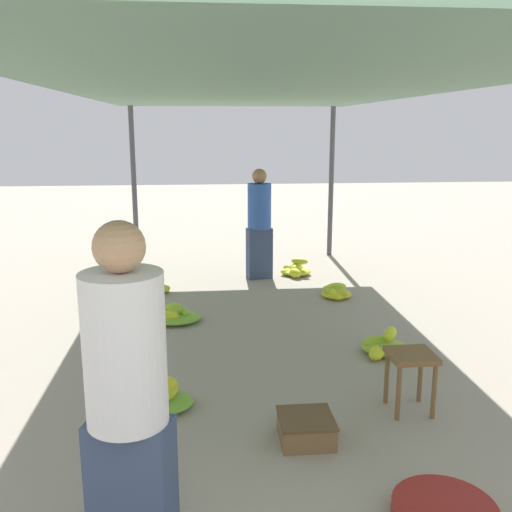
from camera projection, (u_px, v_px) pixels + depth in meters
The scene contains 13 objects.
canopy_post_back_left at pixel (134, 185), 9.12m from camera, with size 0.08×0.08×2.45m, color #4C4C51.
canopy_post_back_right at pixel (331, 183), 9.42m from camera, with size 0.08×0.08×2.45m, color #4C4C51.
canopy_tarp at pixel (257, 90), 5.35m from camera, with size 3.62×7.92×0.04m, color #567A60.
vendor_foreground at pixel (128, 402), 2.60m from camera, with size 0.46×0.46×1.75m.
stool at pixel (411, 365), 4.32m from camera, with size 0.34×0.34×0.47m.
banana_pile_left_0 at pixel (161, 397), 4.41m from camera, with size 0.52×0.40×0.26m.
banana_pile_left_1 at pixel (147, 287), 7.47m from camera, with size 0.62×0.58×0.32m.
banana_pile_left_2 at pixel (175, 314), 6.37m from camera, with size 0.55×0.48×0.22m.
banana_pile_right_0 at pixel (335, 292), 7.26m from camera, with size 0.38×0.48×0.18m.
banana_pile_right_1 at pixel (383, 347), 5.47m from camera, with size 0.49×0.50×0.26m.
banana_pile_right_2 at pixel (295, 270), 8.36m from camera, with size 0.46×0.56×0.26m.
crate_near at pixel (306, 429), 3.95m from camera, with size 0.38×0.38×0.18m.
shopper_walking_mid at pixel (259, 222), 8.04m from camera, with size 0.39×0.39×1.56m.
Camera 1 is at (-0.54, -1.47, 2.14)m, focal length 40.00 mm.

